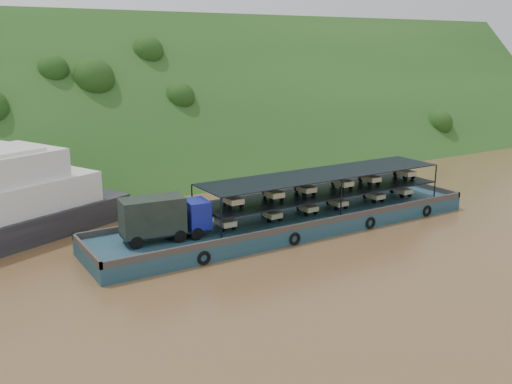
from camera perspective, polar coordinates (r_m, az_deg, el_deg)
ground at (r=48.41m, az=3.89°, el=-4.11°), size 160.00×160.00×0.00m
hillside at (r=79.52m, az=-11.34°, el=2.99°), size 140.00×39.60×39.60m
cargo_barge at (r=48.47m, az=2.57°, el=-2.67°), size 35.00×7.18×4.56m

